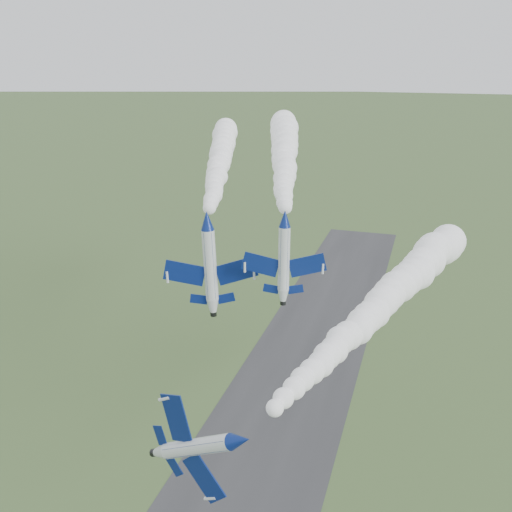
{
  "coord_description": "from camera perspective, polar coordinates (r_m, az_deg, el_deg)",
  "views": [
    {
      "loc": [
        22.54,
        -44.84,
        62.38
      ],
      "look_at": [
        3.03,
        17.34,
        39.22
      ],
      "focal_mm": 40.0,
      "sensor_mm": 36.0,
      "label": 1
    }
  ],
  "objects": [
    {
      "name": "runway",
      "position": [
        99.99,
        0.54,
        -19.02
      ],
      "size": [
        24.0,
        260.0,
        0.04
      ],
      "primitive_type": "cube",
      "color": "#2E2E30",
      "rests_on": "ground"
    },
    {
      "name": "jet_lead",
      "position": [
        53.95,
        -1.64,
        -18.02
      ],
      "size": [
        6.61,
        13.82,
        10.12
      ],
      "rotation": [
        0.0,
        1.06,
        -0.27
      ],
      "color": "silver"
    },
    {
      "name": "smoke_trail_jet_lead",
      "position": [
        77.48,
        12.57,
        -4.57
      ],
      "size": [
        20.89,
        56.8,
        5.8
      ],
      "primitive_type": null,
      "rotation": [
        0.0,
        0.0,
        -0.27
      ],
      "color": "white"
    },
    {
      "name": "jet_pair_left",
      "position": [
        71.05,
        -4.93,
        3.57
      ],
      "size": [
        12.08,
        13.99,
        3.55
      ],
      "rotation": [
        0.0,
        -0.04,
        0.31
      ],
      "color": "silver"
    },
    {
      "name": "smoke_trail_jet_pair_left",
      "position": [
        103.21,
        -3.63,
        9.62
      ],
      "size": [
        23.02,
        57.81,
        5.04
      ],
      "primitive_type": null,
      "rotation": [
        0.0,
        0.0,
        0.31
      ],
      "color": "white"
    },
    {
      "name": "jet_pair_right",
      "position": [
        68.23,
        2.91,
        3.76
      ],
      "size": [
        10.43,
        12.15,
        3.03
      ],
      "rotation": [
        0.0,
        0.01,
        0.26
      ],
      "color": "silver"
    },
    {
      "name": "smoke_trail_jet_pair_right",
      "position": [
        102.71,
        2.86,
        10.13
      ],
      "size": [
        22.78,
        65.31,
        5.73
      ],
      "primitive_type": null,
      "rotation": [
        0.0,
        0.0,
        0.26
      ],
      "color": "white"
    }
  ]
}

